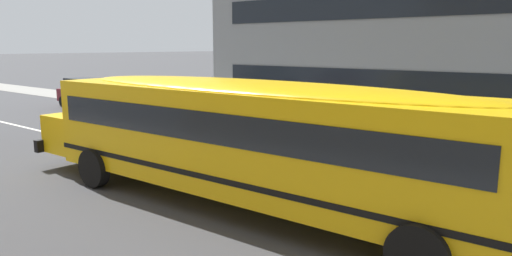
# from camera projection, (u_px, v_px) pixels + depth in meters

# --- Properties ---
(ground_plane) EXTENTS (400.00, 400.00, 0.00)m
(ground_plane) POSITION_uv_depth(u_px,v_px,m) (445.00, 226.00, 9.10)
(ground_plane) COLOR #424244
(lane_centreline) EXTENTS (110.00, 0.16, 0.01)m
(lane_centreline) POSITION_uv_depth(u_px,v_px,m) (445.00, 226.00, 9.10)
(lane_centreline) COLOR silver
(lane_centreline) RESTS_ON ground_plane
(school_bus) EXTENTS (12.41, 2.96, 2.76)m
(school_bus) POSITION_uv_depth(u_px,v_px,m) (242.00, 132.00, 10.04)
(school_bus) COLOR yellow
(school_bus) RESTS_ON ground_plane
(parked_car_grey_by_lamppost) EXTENTS (3.95, 1.97, 1.64)m
(parked_car_grey_by_lamppost) POSITION_uv_depth(u_px,v_px,m) (162.00, 102.00, 21.97)
(parked_car_grey_by_lamppost) COLOR gray
(parked_car_grey_by_lamppost) RESTS_ON ground_plane
(parked_car_maroon_end_of_row) EXTENTS (3.93, 1.94, 1.64)m
(parked_car_maroon_end_of_row) POSITION_uv_depth(u_px,v_px,m) (88.00, 92.00, 26.59)
(parked_car_maroon_end_of_row) COLOR maroon
(parked_car_maroon_end_of_row) RESTS_ON ground_plane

